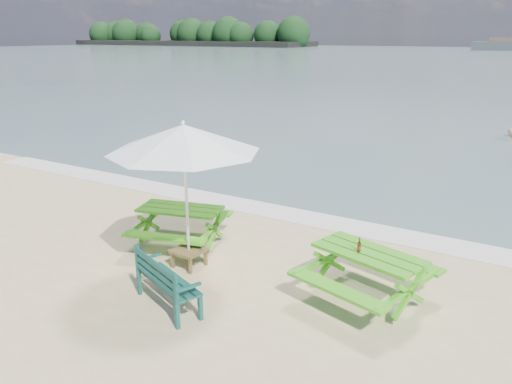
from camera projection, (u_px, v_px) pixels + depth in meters
The scene contains 9 objects.
foam_strip at pixel (314, 219), 11.38m from camera, with size 22.00×0.90×0.01m, color silver.
island_headland at pixel (188, 36), 174.85m from camera, with size 90.00×22.00×7.60m.
picnic_table_left at pixel (181, 227), 9.95m from camera, with size 2.03×2.16×0.78m.
picnic_table_right at pixel (367, 276), 7.87m from camera, with size 2.14×2.28×0.81m.
park_bench at pixel (169, 292), 7.69m from camera, with size 1.42×0.91×0.83m.
side_table at pixel (189, 257), 9.04m from camera, with size 0.56×0.56×0.34m.
patio_umbrella at pixel (184, 138), 8.38m from camera, with size 2.80×2.80×2.61m.
beer_bottle at pixel (359, 247), 7.75m from camera, with size 0.06×0.06×0.23m.
swimmer at pixel (508, 147), 20.65m from camera, with size 0.61×0.45×1.56m.
Camera 1 is at (4.31, -5.23, 4.06)m, focal length 35.00 mm.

